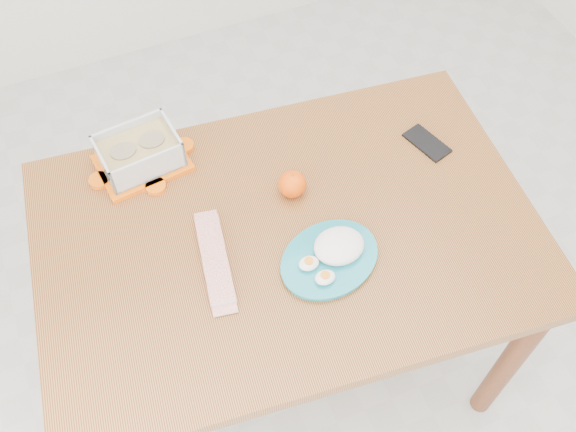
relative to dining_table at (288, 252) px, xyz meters
name	(u,v)px	position (x,y,z in m)	size (l,w,h in m)	color
ground	(338,357)	(0.15, -0.08, -0.65)	(3.50, 3.50, 0.00)	#B7B7B2
dining_table	(288,252)	(0.00, 0.00, 0.00)	(1.28, 0.92, 0.75)	#A06A2D
food_container	(140,153)	(-0.26, 0.33, 0.15)	(0.24, 0.19, 0.09)	#FF6407
orange_fruit	(292,184)	(0.05, 0.10, 0.13)	(0.07, 0.07, 0.07)	#FF5F05
rice_plate	(333,254)	(0.06, -0.11, 0.12)	(0.30, 0.30, 0.07)	teal
candy_bar	(215,259)	(-0.19, -0.01, 0.11)	(0.23, 0.06, 0.02)	#B71409
smartphone	(427,143)	(0.44, 0.11, 0.10)	(0.06, 0.12, 0.01)	black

